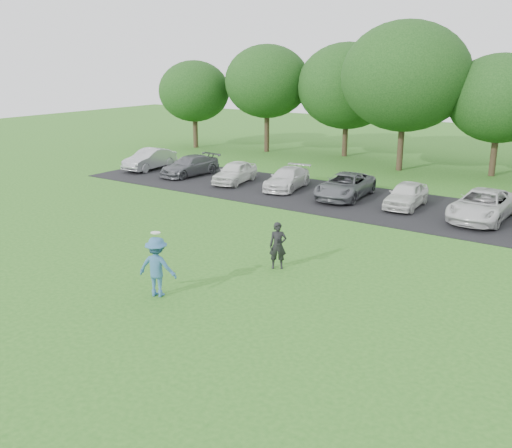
{
  "coord_description": "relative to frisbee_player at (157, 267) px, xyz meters",
  "views": [
    {
      "loc": [
        10.13,
        -11.2,
        6.52
      ],
      "look_at": [
        0.0,
        3.5,
        1.3
      ],
      "focal_mm": 40.0,
      "sensor_mm": 36.0,
      "label": 1
    }
  ],
  "objects": [
    {
      "name": "tree_row",
      "position": [
        2.21,
        23.16,
        4.04
      ],
      "size": [
        42.39,
        9.85,
        8.64
      ],
      "color": "#38281C",
      "rests_on": "ground"
    },
    {
      "name": "ground",
      "position": [
        0.7,
        0.4,
        -0.87
      ],
      "size": [
        100.0,
        100.0,
        0.0
      ],
      "primitive_type": "plane",
      "color": "#2C6A1E",
      "rests_on": "ground"
    },
    {
      "name": "frisbee_player",
      "position": [
        0.0,
        0.0,
        0.0
      ],
      "size": [
        1.26,
        0.96,
        1.87
      ],
      "color": "#356696",
      "rests_on": "ground"
    },
    {
      "name": "parking_lot",
      "position": [
        0.7,
        13.4,
        -0.85
      ],
      "size": [
        32.0,
        6.5,
        0.03
      ],
      "primitive_type": "cube",
      "color": "black",
      "rests_on": "ground"
    },
    {
      "name": "camera_bystander",
      "position": [
        1.63,
        3.78,
        -0.11
      ],
      "size": [
        0.66,
        0.61,
        1.52
      ],
      "color": "black",
      "rests_on": "ground"
    },
    {
      "name": "parked_cars",
      "position": [
        1.42,
        13.52,
        -0.25
      ],
      "size": [
        30.45,
        4.7,
        1.23
      ],
      "color": "#AFB1B6",
      "rests_on": "parking_lot"
    }
  ]
}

